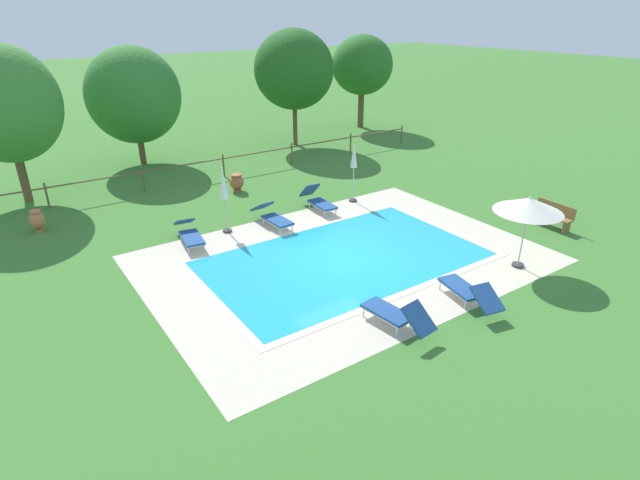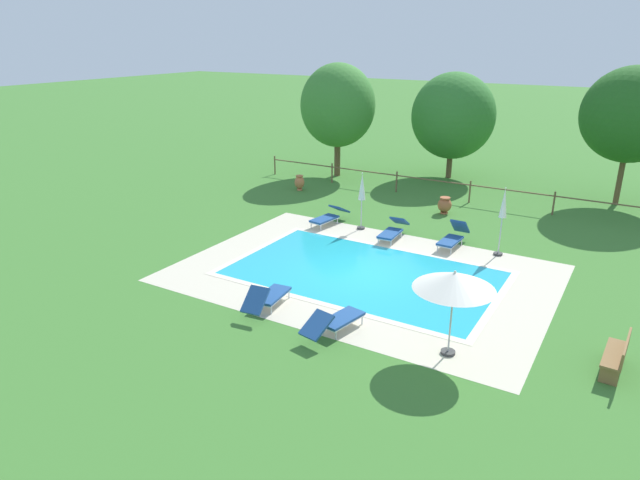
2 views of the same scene
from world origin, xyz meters
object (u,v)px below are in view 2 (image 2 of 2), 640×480
at_px(sun_lounger_north_far, 453,237).
at_px(terracotta_urn_near_fence, 445,205).
at_px(sun_lounger_north_near_steps, 393,230).
at_px(patio_umbrella_open_foreground, 454,281).
at_px(tree_far_west, 632,115).
at_px(patio_umbrella_closed_row_west, 362,191).
at_px(tree_west_mid, 338,106).
at_px(sun_lounger_north_end, 335,321).
at_px(terracotta_urn_by_tree, 299,182).
at_px(patio_umbrella_closed_row_mid_west, 503,209).
at_px(sun_lounger_north_mid, 268,297).
at_px(sun_lounger_south_near_corner, 329,216).
at_px(wooden_bench_lawn_side, 618,354).
at_px(tree_east_mid, 453,116).

bearing_deg(sun_lounger_north_far, terracotta_urn_near_fence, 113.28).
relative_size(sun_lounger_north_near_steps, patio_umbrella_open_foreground, 0.92).
bearing_deg(tree_far_west, terracotta_urn_near_fence, -139.22).
height_order(patio_umbrella_open_foreground, patio_umbrella_closed_row_west, patio_umbrella_closed_row_west).
distance_m(tree_far_west, tree_west_mid, 14.05).
xyz_separation_m(sun_lounger_north_end, patio_umbrella_closed_row_west, (-3.25, 7.95, 1.25)).
distance_m(sun_lounger_north_near_steps, terracotta_urn_by_tree, 8.22).
bearing_deg(patio_umbrella_closed_row_mid_west, terracotta_urn_by_tree, 160.58).
relative_size(sun_lounger_north_far, patio_umbrella_closed_row_mid_west, 0.78).
relative_size(sun_lounger_north_end, patio_umbrella_closed_row_mid_west, 0.84).
height_order(sun_lounger_north_mid, terracotta_urn_by_tree, sun_lounger_north_mid).
height_order(sun_lounger_south_near_corner, wooden_bench_lawn_side, wooden_bench_lawn_side).
distance_m(sun_lounger_north_end, sun_lounger_south_near_corner, 9.08).
height_order(wooden_bench_lawn_side, terracotta_urn_by_tree, wooden_bench_lawn_side).
distance_m(patio_umbrella_closed_row_west, terracotta_urn_by_tree, 6.76).
height_order(tree_far_west, tree_west_mid, tree_far_west).
relative_size(terracotta_urn_near_fence, tree_west_mid, 0.12).
bearing_deg(patio_umbrella_closed_row_west, sun_lounger_north_mid, -83.35).
bearing_deg(sun_lounger_north_near_steps, tree_west_mid, 130.92).
height_order(sun_lounger_north_mid, patio_umbrella_open_foreground, patio_umbrella_open_foreground).
distance_m(wooden_bench_lawn_side, terracotta_urn_near_fence, 12.49).
distance_m(sun_lounger_north_far, tree_west_mid, 12.42).
relative_size(wooden_bench_lawn_side, tree_far_west, 0.24).
height_order(sun_lounger_north_far, terracotta_urn_near_fence, sun_lounger_north_far).
xyz_separation_m(sun_lounger_north_near_steps, tree_far_west, (7.02, 9.72, 3.76)).
height_order(sun_lounger_north_far, patio_umbrella_closed_row_west, patio_umbrella_closed_row_west).
xyz_separation_m(sun_lounger_south_near_corner, terracotta_urn_near_fence, (3.64, 3.92, 0.05)).
bearing_deg(sun_lounger_north_end, sun_lounger_north_far, 85.61).
distance_m(sun_lounger_north_near_steps, wooden_bench_lawn_side, 10.01).
bearing_deg(wooden_bench_lawn_side, tree_west_mid, 137.82).
height_order(sun_lounger_north_near_steps, sun_lounger_north_far, sun_lounger_north_far).
bearing_deg(sun_lounger_north_mid, tree_west_mid, 112.20).
bearing_deg(sun_lounger_north_far, tree_west_mid, 140.38).
relative_size(patio_umbrella_closed_row_mid_west, tree_east_mid, 0.44).
xyz_separation_m(patio_umbrella_closed_row_west, terracotta_urn_by_tree, (-5.44, 3.82, -1.20)).
xyz_separation_m(sun_lounger_south_near_corner, terracotta_urn_by_tree, (-4.02, 3.98, 0.06)).
height_order(wooden_bench_lawn_side, tree_far_west, tree_far_west).
xyz_separation_m(patio_umbrella_closed_row_mid_west, tree_east_mid, (-5.35, 10.37, 1.65)).
height_order(wooden_bench_lawn_side, tree_east_mid, tree_east_mid).
distance_m(wooden_bench_lawn_side, tree_east_mid, 19.30).
distance_m(terracotta_urn_near_fence, tree_east_mid, 7.48).
distance_m(wooden_bench_lawn_side, tree_far_west, 15.91).
distance_m(patio_umbrella_closed_row_mid_west, tree_east_mid, 11.78).
bearing_deg(sun_lounger_north_end, wooden_bench_lawn_side, 15.24).
height_order(sun_lounger_north_mid, tree_east_mid, tree_east_mid).
bearing_deg(tree_far_west, sun_lounger_north_far, -117.03).
relative_size(sun_lounger_north_end, patio_umbrella_closed_row_west, 0.90).
bearing_deg(sun_lounger_north_mid, terracotta_urn_near_fence, 83.45).
height_order(sun_lounger_north_far, sun_lounger_south_near_corner, sun_lounger_north_far).
height_order(sun_lounger_south_near_corner, tree_far_west, tree_far_west).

